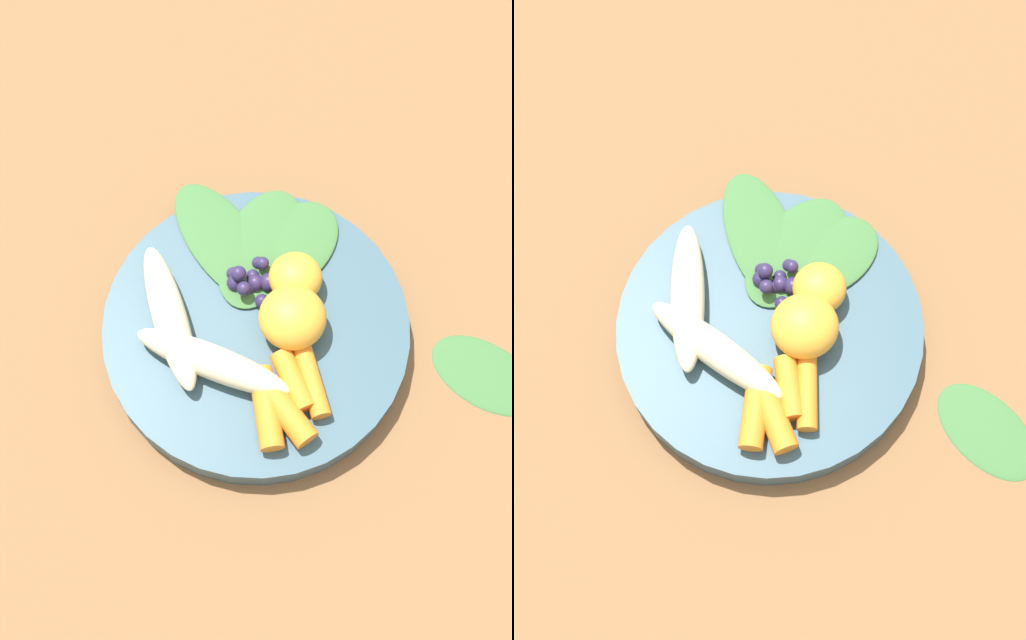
% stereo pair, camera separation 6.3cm
% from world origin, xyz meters
% --- Properties ---
extents(ground_plane, '(2.40, 2.40, 0.00)m').
position_xyz_m(ground_plane, '(0.00, 0.00, 0.00)').
color(ground_plane, brown).
extents(bowl, '(0.24, 0.24, 0.03)m').
position_xyz_m(bowl, '(0.00, 0.00, 0.01)').
color(bowl, '#385666').
rests_on(bowl, ground_plane).
extents(banana_peeled_left, '(0.07, 0.13, 0.03)m').
position_xyz_m(banana_peeled_left, '(0.05, 0.00, 0.04)').
color(banana_peeled_left, beige).
rests_on(banana_peeled_left, bowl).
extents(banana_peeled_right, '(0.09, 0.12, 0.03)m').
position_xyz_m(banana_peeled_right, '(0.04, -0.05, 0.04)').
color(banana_peeled_right, beige).
rests_on(banana_peeled_right, bowl).
extents(orange_segment_near, '(0.04, 0.04, 0.03)m').
position_xyz_m(orange_segment_near, '(-0.05, 0.00, 0.04)').
color(orange_segment_near, '#F4A833').
rests_on(orange_segment_near, bowl).
extents(orange_segment_far, '(0.05, 0.05, 0.04)m').
position_xyz_m(orange_segment_far, '(-0.02, 0.02, 0.04)').
color(orange_segment_far, '#F4A833').
rests_on(orange_segment_far, bowl).
extents(carrot_front, '(0.05, 0.06, 0.02)m').
position_xyz_m(carrot_front, '(0.05, 0.05, 0.03)').
color(carrot_front, orange).
rests_on(carrot_front, bowl).
extents(carrot_mid_left, '(0.03, 0.06, 0.02)m').
position_xyz_m(carrot_mid_left, '(0.04, 0.06, 0.04)').
color(carrot_mid_left, orange).
rests_on(carrot_mid_left, bowl).
extents(carrot_mid_right, '(0.04, 0.05, 0.02)m').
position_xyz_m(carrot_mid_right, '(0.02, 0.05, 0.03)').
color(carrot_mid_right, orange).
rests_on(carrot_mid_right, bowl).
extents(carrot_rear, '(0.05, 0.06, 0.02)m').
position_xyz_m(carrot_rear, '(0.01, 0.06, 0.03)').
color(carrot_rear, orange).
rests_on(carrot_rear, bowl).
extents(blueberry_pile, '(0.04, 0.05, 0.02)m').
position_xyz_m(blueberry_pile, '(-0.02, -0.02, 0.03)').
color(blueberry_pile, '#2D234C').
rests_on(blueberry_pile, bowl).
extents(kale_leaf_left, '(0.10, 0.07, 0.00)m').
position_xyz_m(kale_leaf_left, '(-0.07, -0.02, 0.03)').
color(kale_leaf_left, '#3D7038').
rests_on(kale_leaf_left, bowl).
extents(kale_leaf_right, '(0.13, 0.10, 0.00)m').
position_xyz_m(kale_leaf_right, '(-0.05, -0.04, 0.03)').
color(kale_leaf_right, '#3D7038').
rests_on(kale_leaf_right, bowl).
extents(kale_leaf_rear, '(0.08, 0.13, 0.00)m').
position_xyz_m(kale_leaf_rear, '(-0.04, -0.07, 0.03)').
color(kale_leaf_rear, '#3D7038').
rests_on(kale_leaf_rear, bowl).
extents(kale_leaf_stray, '(0.07, 0.10, 0.01)m').
position_xyz_m(kale_leaf_stray, '(-0.10, 0.16, 0.00)').
color(kale_leaf_stray, '#3D7038').
rests_on(kale_leaf_stray, ground_plane).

